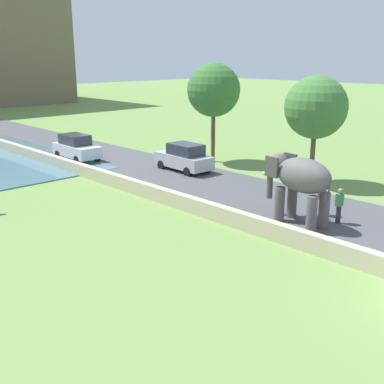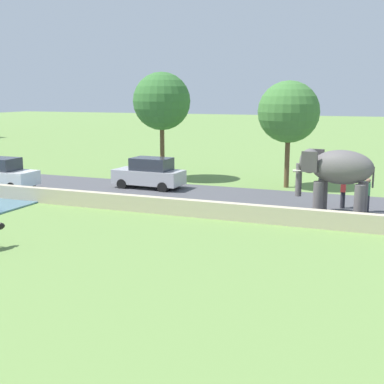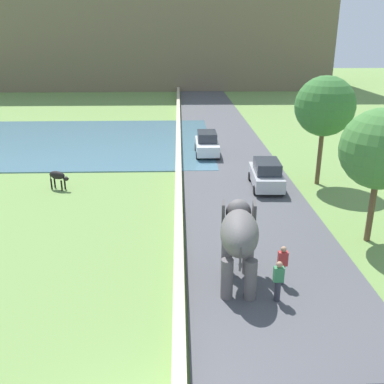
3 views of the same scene
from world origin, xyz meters
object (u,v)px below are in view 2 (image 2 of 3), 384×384
(car_silver, at_px, (149,173))
(person_trailing, at_px, (367,194))
(elephant, at_px, (336,171))
(car_white, at_px, (2,174))
(person_beside_elephant, at_px, (343,191))

(car_silver, bearing_deg, person_trailing, -98.90)
(elephant, distance_m, car_white, 18.50)
(elephant, xyz_separation_m, car_silver, (3.12, 10.64, -1.14))
(person_beside_elephant, xyz_separation_m, car_white, (-1.68, 18.66, 0.03))
(person_beside_elephant, height_order, car_white, car_white)
(person_trailing, xyz_separation_m, car_silver, (1.87, 11.93, 0.03))
(person_trailing, height_order, car_silver, car_silver)
(elephant, relative_size, person_trailing, 2.17)
(elephant, xyz_separation_m, person_trailing, (1.26, -1.30, -1.16))
(elephant, relative_size, car_white, 0.88)
(person_beside_elephant, distance_m, car_white, 18.73)
(elephant, bearing_deg, person_trailing, -45.90)
(person_trailing, bearing_deg, elephant, 134.10)
(person_trailing, bearing_deg, person_beside_elephant, 70.08)
(person_beside_elephant, height_order, car_silver, car_silver)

